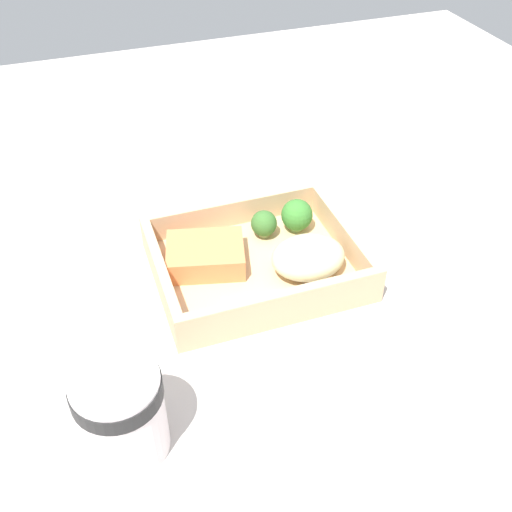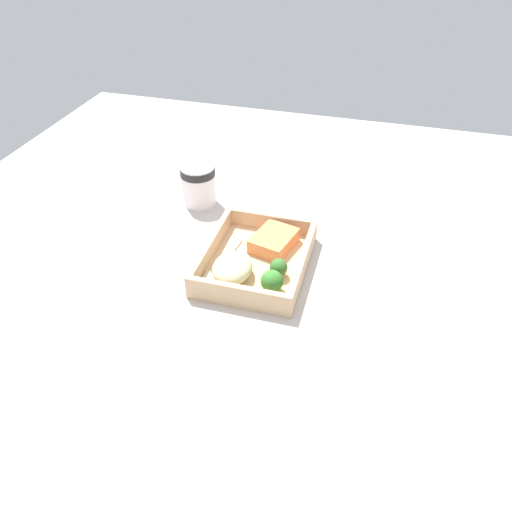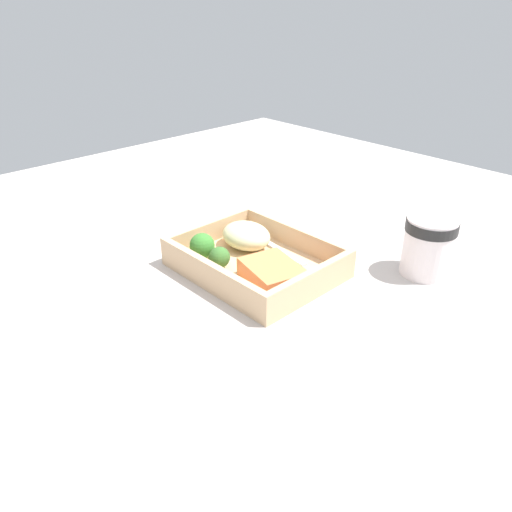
% 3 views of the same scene
% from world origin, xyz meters
% --- Properties ---
extents(ground_plane, '(1.60, 1.60, 0.02)m').
position_xyz_m(ground_plane, '(0.00, 0.00, -0.01)').
color(ground_plane, '#BCB3AD').
extents(takeout_tray, '(0.25, 0.20, 0.01)m').
position_xyz_m(takeout_tray, '(0.00, 0.00, 0.01)').
color(takeout_tray, tan).
rests_on(takeout_tray, ground_plane).
extents(tray_rim, '(0.25, 0.20, 0.04)m').
position_xyz_m(tray_rim, '(0.00, 0.00, 0.03)').
color(tray_rim, tan).
rests_on(tray_rim, takeout_tray).
extents(salmon_fillet, '(0.11, 0.10, 0.03)m').
position_xyz_m(salmon_fillet, '(-0.06, 0.02, 0.03)').
color(salmon_fillet, '#F1864D').
rests_on(salmon_fillet, takeout_tray).
extents(mashed_potatoes, '(0.09, 0.08, 0.04)m').
position_xyz_m(mashed_potatoes, '(0.06, -0.03, 0.03)').
color(mashed_potatoes, beige).
rests_on(mashed_potatoes, takeout_tray).
extents(broccoli_floret_1, '(0.04, 0.04, 0.05)m').
position_xyz_m(broccoli_floret_1, '(0.08, 0.05, 0.04)').
color(broccoli_floret_1, '#87AA5E').
rests_on(broccoli_floret_1, takeout_tray).
extents(broccoli_floret_2, '(0.03, 0.03, 0.04)m').
position_xyz_m(broccoli_floret_2, '(0.03, 0.05, 0.03)').
color(broccoli_floret_2, '#89A366').
rests_on(broccoli_floret_2, takeout_tray).
extents(fork, '(0.16, 0.04, 0.00)m').
position_xyz_m(fork, '(0.02, -0.06, 0.01)').
color(fork, silver).
rests_on(fork, takeout_tray).
extents(paper_cup, '(0.08, 0.08, 0.10)m').
position_xyz_m(paper_cup, '(-0.20, -0.20, 0.05)').
color(paper_cup, white).
rests_on(paper_cup, ground_plane).
extents(receipt_slip, '(0.13, 0.17, 0.00)m').
position_xyz_m(receipt_slip, '(-0.09, 0.27, 0.00)').
color(receipt_slip, white).
rests_on(receipt_slip, ground_plane).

